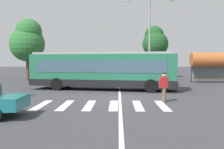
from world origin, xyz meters
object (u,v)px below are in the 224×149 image
(parked_car_red, at_px, (90,74))
(background_tree_right, at_px, (155,42))
(parked_car_champagne, at_px, (135,74))
(parked_car_black, at_px, (111,74))
(pedestrian_crossing_street, at_px, (164,85))
(bus_stop_shelter, at_px, (210,60))
(background_tree_left, at_px, (28,41))
(twin_arm_street_lamp, at_px, (150,30))
(city_transit_bus, at_px, (103,70))

(parked_car_red, distance_m, background_tree_right, 10.55)
(parked_car_champagne, height_order, background_tree_right, background_tree_right)
(parked_car_red, xyz_separation_m, parked_car_black, (2.55, -0.10, 0.00))
(pedestrian_crossing_street, bearing_deg, background_tree_right, 83.41)
(bus_stop_shelter, distance_m, background_tree_left, 21.17)
(bus_stop_shelter, bearing_deg, twin_arm_street_lamp, -173.76)
(pedestrian_crossing_street, height_order, parked_car_black, pedestrian_crossing_street)
(pedestrian_crossing_street, relative_size, background_tree_right, 0.24)
(parked_car_champagne, distance_m, background_tree_left, 13.54)
(bus_stop_shelter, distance_m, twin_arm_street_lamp, 7.31)
(twin_arm_street_lamp, distance_m, background_tree_left, 14.75)
(parked_car_red, height_order, parked_car_champagne, same)
(city_transit_bus, height_order, twin_arm_street_lamp, twin_arm_street_lamp)
(parked_car_champagne, distance_m, background_tree_right, 7.54)
(parked_car_red, relative_size, bus_stop_shelter, 1.13)
(bus_stop_shelter, xyz_separation_m, background_tree_right, (-4.85, 7.46, 2.53))
(parked_car_black, bearing_deg, background_tree_right, 40.70)
(parked_car_black, bearing_deg, city_transit_bus, -92.68)
(background_tree_left, xyz_separation_m, background_tree_right, (15.96, 4.32, 0.16))
(pedestrian_crossing_street, distance_m, twin_arm_street_lamp, 13.12)
(bus_stop_shelter, bearing_deg, pedestrian_crossing_street, -118.99)
(parked_car_champagne, bearing_deg, city_transit_bus, -109.73)
(parked_car_red, bearing_deg, parked_car_champagne, -6.31)
(parked_car_red, distance_m, bus_stop_shelter, 13.55)
(parked_car_black, relative_size, bus_stop_shelter, 1.11)
(city_transit_bus, bearing_deg, pedestrian_crossing_street, -57.87)
(bus_stop_shelter, bearing_deg, parked_car_black, 166.96)
(bus_stop_shelter, xyz_separation_m, twin_arm_street_lamp, (-6.58, -0.72, 3.10))
(parked_car_black, height_order, bus_stop_shelter, bus_stop_shelter)
(city_transit_bus, relative_size, parked_car_red, 2.65)
(parked_car_black, relative_size, parked_car_champagne, 0.99)
(city_transit_bus, distance_m, background_tree_left, 14.29)
(city_transit_bus, height_order, background_tree_right, background_tree_right)
(parked_car_champagne, bearing_deg, twin_arm_street_lamp, -63.55)
(parked_car_black, height_order, twin_arm_street_lamp, twin_arm_street_lamp)
(parked_car_black, bearing_deg, twin_arm_street_lamp, -38.04)
(parked_car_black, height_order, parked_car_champagne, same)
(parked_car_black, bearing_deg, background_tree_left, 176.23)
(parked_car_red, xyz_separation_m, parked_car_champagne, (5.28, -0.58, 0.00))
(parked_car_black, xyz_separation_m, parked_car_champagne, (2.73, -0.48, 0.00))
(pedestrian_crossing_street, xyz_separation_m, parked_car_champagne, (-0.71, 14.99, -0.20))
(parked_car_red, distance_m, background_tree_left, 8.61)
(bus_stop_shelter, bearing_deg, parked_car_red, 169.00)
(parked_car_champagne, height_order, background_tree_left, background_tree_left)
(city_transit_bus, xyz_separation_m, background_tree_right, (6.24, 14.30, 3.36))
(pedestrian_crossing_street, distance_m, bus_stop_shelter, 14.95)
(pedestrian_crossing_street, bearing_deg, parked_car_champagne, 92.72)
(parked_car_champagne, xyz_separation_m, background_tree_left, (-12.88, 1.15, 4.02))
(bus_stop_shelter, relative_size, twin_arm_street_lamp, 0.46)
(city_transit_bus, xyz_separation_m, parked_car_black, (0.44, 9.31, -0.82))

